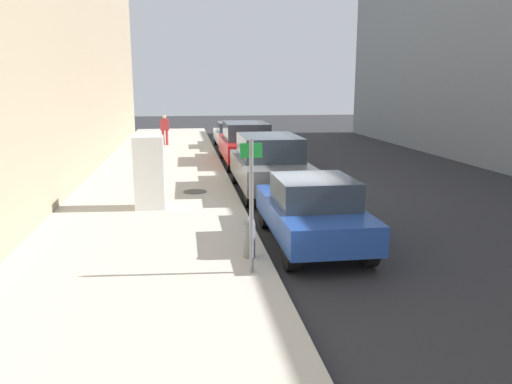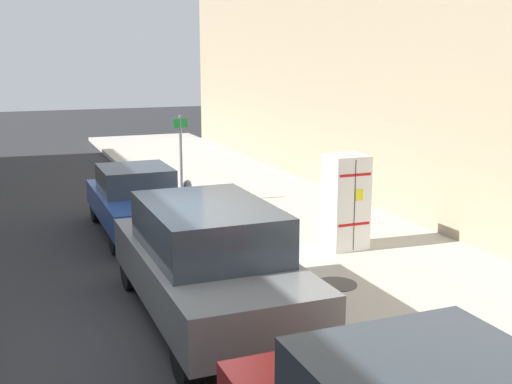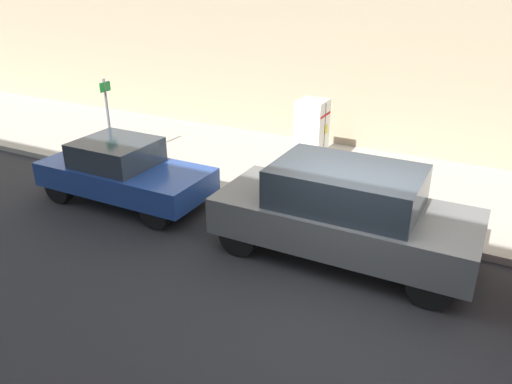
% 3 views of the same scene
% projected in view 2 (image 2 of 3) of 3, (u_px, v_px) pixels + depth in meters
% --- Properties ---
extents(ground_plane, '(80.00, 80.00, 0.00)m').
position_uv_depth(ground_plane, '(154.00, 338.00, 8.95)').
color(ground_plane, '#28282B').
extents(sidewalk_slab, '(4.78, 44.00, 0.15)m').
position_uv_depth(sidewalk_slab, '(416.00, 291.00, 10.52)').
color(sidewalk_slab, '#B2ADA0').
rests_on(sidewalk_slab, ground).
extents(discarded_refrigerator, '(0.75, 0.70, 1.85)m').
position_uv_depth(discarded_refrigerator, '(346.00, 202.00, 12.48)').
color(discarded_refrigerator, white).
rests_on(discarded_refrigerator, sidewalk_slab).
extents(manhole_cover, '(0.70, 0.70, 0.02)m').
position_uv_depth(manhole_cover, '(336.00, 284.00, 10.61)').
color(manhole_cover, '#47443F').
rests_on(manhole_cover, sidewalk_slab).
extents(street_sign_post, '(0.36, 0.07, 2.27)m').
position_uv_depth(street_sign_post, '(181.00, 154.00, 16.12)').
color(street_sign_post, slate).
rests_on(street_sign_post, sidewalk_slab).
extents(fire_hydrant, '(0.22, 0.22, 0.76)m').
position_uv_depth(fire_hydrant, '(188.00, 195.00, 15.61)').
color(fire_hydrant, slate).
rests_on(fire_hydrant, sidewalk_slab).
extents(parked_hatchback_blue, '(1.71, 3.96, 1.45)m').
position_uv_depth(parked_hatchback_blue, '(137.00, 200.00, 14.18)').
color(parked_hatchback_blue, '#23479E').
rests_on(parked_hatchback_blue, ground).
extents(parked_suv_gray, '(1.95, 4.70, 1.77)m').
position_uv_depth(parked_suv_gray, '(208.00, 260.00, 9.42)').
color(parked_suv_gray, slate).
rests_on(parked_suv_gray, ground).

